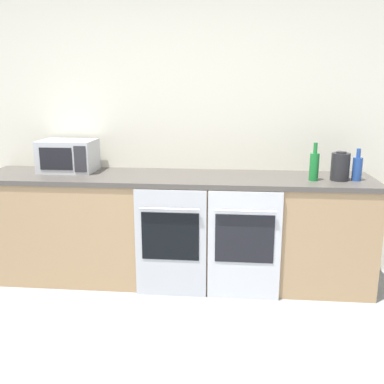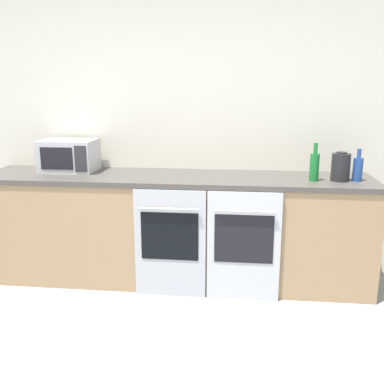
{
  "view_description": "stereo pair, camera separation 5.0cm",
  "coord_description": "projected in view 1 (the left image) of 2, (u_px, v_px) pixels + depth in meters",
  "views": [
    {
      "loc": [
        0.49,
        -1.56,
        1.64
      ],
      "look_at": [
        0.15,
        1.94,
        0.79
      ],
      "focal_mm": 40.0,
      "sensor_mm": 36.0,
      "label": 1
    },
    {
      "loc": [
        0.54,
        -1.56,
        1.64
      ],
      "look_at": [
        0.15,
        1.94,
        0.79
      ],
      "focal_mm": 40.0,
      "sensor_mm": 36.0,
      "label": 2
    }
  ],
  "objects": [
    {
      "name": "counter_back",
      "position": [
        175.0,
        228.0,
        3.71
      ],
      "size": [
        3.3,
        0.67,
        0.93
      ],
      "color": "tan",
      "rests_on": "ground_plane"
    },
    {
      "name": "bottle_blue",
      "position": [
        357.0,
        168.0,
        3.39
      ],
      "size": [
        0.08,
        0.08,
        0.26
      ],
      "color": "#234793",
      "rests_on": "counter_back"
    },
    {
      "name": "oven_left",
      "position": [
        171.0,
        243.0,
        3.38
      ],
      "size": [
        0.57,
        0.06,
        0.88
      ],
      "color": "#B7BABF",
      "rests_on": "ground_plane"
    },
    {
      "name": "wall_back",
      "position": [
        179.0,
        127.0,
        3.86
      ],
      "size": [
        10.0,
        0.06,
        2.6
      ],
      "color": "silver",
      "rests_on": "ground_plane"
    },
    {
      "name": "kettle",
      "position": [
        340.0,
        167.0,
        3.39
      ],
      "size": [
        0.14,
        0.14,
        0.23
      ],
      "color": "#232326",
      "rests_on": "counter_back"
    },
    {
      "name": "oven_right",
      "position": [
        244.0,
        246.0,
        3.33
      ],
      "size": [
        0.57,
        0.06,
        0.88
      ],
      "color": "silver",
      "rests_on": "ground_plane"
    },
    {
      "name": "bottle_green",
      "position": [
        314.0,
        166.0,
        3.39
      ],
      "size": [
        0.07,
        0.07,
        0.3
      ],
      "color": "#19722D",
      "rests_on": "counter_back"
    },
    {
      "name": "microwave",
      "position": [
        68.0,
        156.0,
        3.76
      ],
      "size": [
        0.47,
        0.35,
        0.28
      ],
      "color": "#B7BABF",
      "rests_on": "counter_back"
    }
  ]
}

